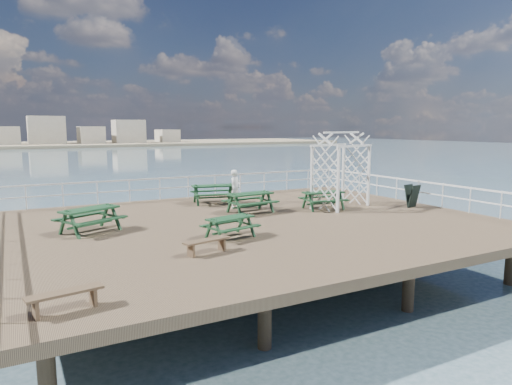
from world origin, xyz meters
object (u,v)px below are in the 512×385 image
(flat_bench_far, at_px, (65,296))
(person, at_px, (235,189))
(flat_bench_near, at_px, (207,243))
(picnic_table_e, at_px, (250,198))
(picnic_table_a, at_px, (90,215))
(picnic_table_c, at_px, (323,196))
(trellis_arbor, at_px, (341,174))
(picnic_table_d, at_px, (230,223))
(picnic_table_b, at_px, (214,190))

(flat_bench_far, relative_size, person, 0.87)
(flat_bench_near, xyz_separation_m, flat_bench_far, (-3.97, -2.53, 0.00))
(flat_bench_near, bearing_deg, picnic_table_e, 38.54)
(picnic_table_a, relative_size, person, 1.43)
(picnic_table_e, bearing_deg, person, 86.70)
(picnic_table_c, relative_size, trellis_arbor, 0.58)
(person, bearing_deg, flat_bench_near, -149.73)
(picnic_table_d, height_order, flat_bench_far, picnic_table_d)
(picnic_table_e, distance_m, person, 1.36)
(picnic_table_c, height_order, flat_bench_far, picnic_table_c)
(person, bearing_deg, picnic_table_a, 169.39)
(picnic_table_d, relative_size, trellis_arbor, 0.54)
(picnic_table_e, bearing_deg, picnic_table_b, 93.09)
(picnic_table_b, height_order, picnic_table_e, picnic_table_b)
(flat_bench_far, height_order, trellis_arbor, trellis_arbor)
(flat_bench_near, bearing_deg, picnic_table_d, 32.38)
(picnic_table_a, xyz_separation_m, picnic_table_d, (3.86, -2.96, -0.11))
(picnic_table_a, height_order, flat_bench_near, picnic_table_a)
(picnic_table_a, distance_m, picnic_table_e, 6.52)
(flat_bench_near, bearing_deg, picnic_table_b, 52.86)
(picnic_table_c, bearing_deg, person, 154.91)
(picnic_table_a, bearing_deg, picnic_table_b, 4.12)
(flat_bench_near, height_order, trellis_arbor, trellis_arbor)
(picnic_table_b, bearing_deg, trellis_arbor, -26.57)
(picnic_table_c, height_order, trellis_arbor, trellis_arbor)
(picnic_table_d, distance_m, person, 5.58)
(trellis_arbor, bearing_deg, flat_bench_far, -169.04)
(picnic_table_e, height_order, flat_bench_far, picnic_table_e)
(picnic_table_e, height_order, person, person)
(trellis_arbor, bearing_deg, flat_bench_near, -170.78)
(picnic_table_a, xyz_separation_m, picnic_table_e, (6.48, 0.65, -0.00))
(trellis_arbor, bearing_deg, person, 134.94)
(picnic_table_d, relative_size, person, 1.08)
(flat_bench_far, bearing_deg, picnic_table_c, 21.24)
(flat_bench_near, bearing_deg, trellis_arbor, 14.66)
(picnic_table_c, relative_size, picnic_table_d, 1.08)
(picnic_table_b, xyz_separation_m, picnic_table_d, (-2.19, -6.48, -0.14))
(picnic_table_d, bearing_deg, flat_bench_far, -156.96)
(trellis_arbor, height_order, person, trellis_arbor)
(picnic_table_c, height_order, picnic_table_e, picnic_table_e)
(picnic_table_b, height_order, flat_bench_far, picnic_table_b)
(person, bearing_deg, picnic_table_e, -115.51)
(picnic_table_b, bearing_deg, picnic_table_c, -33.24)
(picnic_table_c, bearing_deg, picnic_table_d, -145.87)
(flat_bench_far, distance_m, trellis_arbor, 13.90)
(picnic_table_e, relative_size, trellis_arbor, 0.61)
(picnic_table_a, bearing_deg, flat_bench_far, -128.35)
(picnic_table_b, height_order, flat_bench_near, picnic_table_b)
(person, bearing_deg, picnic_table_d, -145.22)
(picnic_table_b, distance_m, picnic_table_e, 2.91)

